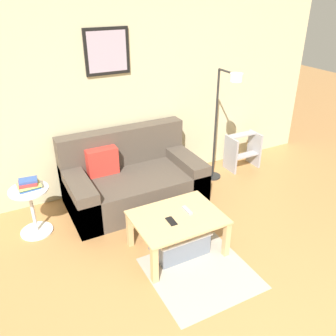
{
  "coord_description": "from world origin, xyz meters",
  "views": [
    {
      "loc": [
        -1.54,
        -0.78,
        2.38
      ],
      "look_at": [
        -0.17,
        1.84,
        0.85
      ],
      "focal_mm": 38.0,
      "sensor_mm": 36.0,
      "label": 1
    }
  ],
  "objects_px": {
    "cell_phone": "(171,221)",
    "step_stool": "(243,150)",
    "side_table": "(32,207)",
    "remote_control": "(187,210)",
    "couch": "(132,180)",
    "coffee_table": "(177,223)",
    "book_stack": "(29,185)",
    "storage_bin": "(179,241)",
    "floor_lamp": "(224,117)"
  },
  "relations": [
    {
      "from": "remote_control",
      "to": "step_stool",
      "type": "xyz_separation_m",
      "value": [
        1.58,
        1.13,
        -0.14
      ]
    },
    {
      "from": "couch",
      "to": "side_table",
      "type": "xyz_separation_m",
      "value": [
        -1.17,
        -0.12,
        0.04
      ]
    },
    {
      "from": "couch",
      "to": "cell_phone",
      "type": "height_order",
      "value": "couch"
    },
    {
      "from": "coffee_table",
      "to": "step_stool",
      "type": "distance_m",
      "value": 2.07
    },
    {
      "from": "remote_control",
      "to": "cell_phone",
      "type": "xyz_separation_m",
      "value": [
        -0.22,
        -0.08,
        -0.01
      ]
    },
    {
      "from": "floor_lamp",
      "to": "book_stack",
      "type": "bearing_deg",
      "value": 179.77
    },
    {
      "from": "cell_phone",
      "to": "coffee_table",
      "type": "bearing_deg",
      "value": 28.8
    },
    {
      "from": "couch",
      "to": "book_stack",
      "type": "xyz_separation_m",
      "value": [
        -1.16,
        -0.11,
        0.3
      ]
    },
    {
      "from": "remote_control",
      "to": "cell_phone",
      "type": "height_order",
      "value": "remote_control"
    },
    {
      "from": "coffee_table",
      "to": "floor_lamp",
      "type": "bearing_deg",
      "value": 38.98
    },
    {
      "from": "storage_bin",
      "to": "cell_phone",
      "type": "distance_m",
      "value": 0.3
    },
    {
      "from": "couch",
      "to": "cell_phone",
      "type": "relative_size",
      "value": 11.31
    },
    {
      "from": "cell_phone",
      "to": "step_stool",
      "type": "distance_m",
      "value": 2.17
    },
    {
      "from": "coffee_table",
      "to": "cell_phone",
      "type": "bearing_deg",
      "value": -153.13
    },
    {
      "from": "storage_bin",
      "to": "side_table",
      "type": "relative_size",
      "value": 1.01
    },
    {
      "from": "remote_control",
      "to": "storage_bin",
      "type": "bearing_deg",
      "value": -153.54
    },
    {
      "from": "storage_bin",
      "to": "coffee_table",
      "type": "bearing_deg",
      "value": 102.23
    },
    {
      "from": "couch",
      "to": "remote_control",
      "type": "bearing_deg",
      "value": -81.35
    },
    {
      "from": "book_stack",
      "to": "step_stool",
      "type": "distance_m",
      "value": 2.93
    },
    {
      "from": "book_stack",
      "to": "storage_bin",
      "type": "bearing_deg",
      "value": -39.5
    },
    {
      "from": "storage_bin",
      "to": "remote_control",
      "type": "height_order",
      "value": "remote_control"
    },
    {
      "from": "couch",
      "to": "book_stack",
      "type": "height_order",
      "value": "couch"
    },
    {
      "from": "book_stack",
      "to": "cell_phone",
      "type": "distance_m",
      "value": 1.5
    },
    {
      "from": "coffee_table",
      "to": "storage_bin",
      "type": "bearing_deg",
      "value": -77.77
    },
    {
      "from": "coffee_table",
      "to": "side_table",
      "type": "distance_m",
      "value": 1.54
    },
    {
      "from": "side_table",
      "to": "step_stool",
      "type": "bearing_deg",
      "value": 4.03
    },
    {
      "from": "couch",
      "to": "remote_control",
      "type": "distance_m",
      "value": 1.06
    },
    {
      "from": "coffee_table",
      "to": "book_stack",
      "type": "height_order",
      "value": "book_stack"
    },
    {
      "from": "couch",
      "to": "floor_lamp",
      "type": "bearing_deg",
      "value": -5.84
    },
    {
      "from": "coffee_table",
      "to": "book_stack",
      "type": "distance_m",
      "value": 1.55
    },
    {
      "from": "storage_bin",
      "to": "remote_control",
      "type": "distance_m",
      "value": 0.32
    },
    {
      "from": "cell_phone",
      "to": "book_stack",
      "type": "bearing_deg",
      "value": 139.51
    },
    {
      "from": "side_table",
      "to": "book_stack",
      "type": "bearing_deg",
      "value": 9.07
    },
    {
      "from": "book_stack",
      "to": "coffee_table",
      "type": "bearing_deg",
      "value": -38.86
    },
    {
      "from": "coffee_table",
      "to": "remote_control",
      "type": "xyz_separation_m",
      "value": [
        0.13,
        0.03,
        0.08
      ]
    },
    {
      "from": "floor_lamp",
      "to": "side_table",
      "type": "height_order",
      "value": "floor_lamp"
    },
    {
      "from": "storage_bin",
      "to": "step_stool",
      "type": "height_order",
      "value": "step_stool"
    },
    {
      "from": "side_table",
      "to": "book_stack",
      "type": "distance_m",
      "value": 0.26
    },
    {
      "from": "side_table",
      "to": "step_stool",
      "type": "relative_size",
      "value": 1.06
    },
    {
      "from": "side_table",
      "to": "remote_control",
      "type": "bearing_deg",
      "value": -34.78
    },
    {
      "from": "side_table",
      "to": "cell_phone",
      "type": "height_order",
      "value": "side_table"
    },
    {
      "from": "coffee_table",
      "to": "book_stack",
      "type": "bearing_deg",
      "value": 141.14
    },
    {
      "from": "step_stool",
      "to": "cell_phone",
      "type": "bearing_deg",
      "value": -146.17
    },
    {
      "from": "side_table",
      "to": "cell_phone",
      "type": "bearing_deg",
      "value": -42.07
    },
    {
      "from": "floor_lamp",
      "to": "remote_control",
      "type": "distance_m",
      "value": 1.48
    },
    {
      "from": "storage_bin",
      "to": "floor_lamp",
      "type": "xyz_separation_m",
      "value": [
        1.17,
        0.98,
        0.8
      ]
    },
    {
      "from": "side_table",
      "to": "remote_control",
      "type": "distance_m",
      "value": 1.62
    },
    {
      "from": "couch",
      "to": "step_stool",
      "type": "bearing_deg",
      "value": 2.95
    },
    {
      "from": "couch",
      "to": "storage_bin",
      "type": "bearing_deg",
      "value": -88.13
    },
    {
      "from": "cell_phone",
      "to": "step_stool",
      "type": "xyz_separation_m",
      "value": [
        1.8,
        1.21,
        -0.14
      ]
    }
  ]
}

